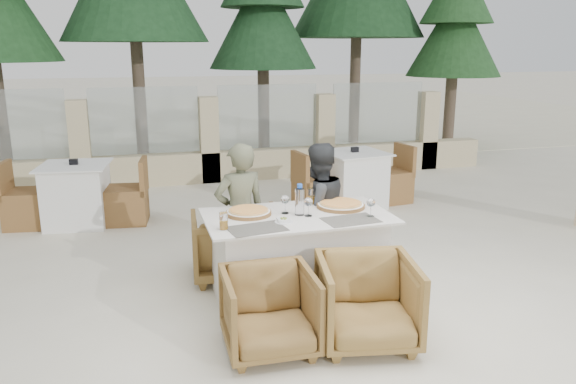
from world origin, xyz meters
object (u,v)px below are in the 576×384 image
object	(u,v)px
pizza_left	(249,212)
olive_dish	(284,220)
wine_glass_near	(308,206)
bg_table_a	(77,195)
dining_table	(297,257)
wine_glass_corner	(371,206)
bg_table_b	(354,179)
wine_glass_centre	(285,203)
diner_left	(240,215)
diner_right	(317,211)
armchair_far_right	(303,239)
water_bottle	(300,199)
beer_glass_right	(312,196)
beer_glass_left	(224,221)
pizza_right	(341,204)
armchair_near_right	(367,302)
armchair_near_left	(270,312)
armchair_far_left	(228,246)

from	to	relation	value
pizza_left	olive_dish	distance (m)	0.38
wine_glass_near	bg_table_a	xyz separation A→B (m)	(-2.11, 2.87, -0.48)
dining_table	wine_glass_corner	world-z (taller)	wine_glass_corner
wine_glass_near	bg_table_b	xyz separation A→B (m)	(1.55, 2.71, -0.48)
wine_glass_centre	wine_glass_corner	bearing A→B (deg)	-23.48
diner_left	diner_right	bearing A→B (deg)	168.10
armchair_far_right	pizza_left	bearing A→B (deg)	51.07
olive_dish	bg_table_b	distance (m)	3.38
water_bottle	beer_glass_right	distance (m)	0.39
beer_glass_left	diner_left	distance (m)	0.74
dining_table	armchair_far_right	distance (m)	0.66
water_bottle	armchair_far_right	distance (m)	0.87
wine_glass_centre	wine_glass_corner	size ratio (longest dim) A/B	1.00
wine_glass_centre	wine_glass_corner	distance (m)	0.74
beer_glass_left	olive_dish	size ratio (longest dim) A/B	1.24
beer_glass_right	olive_dish	distance (m)	0.64
wine_glass_near	olive_dish	world-z (taller)	wine_glass_near
beer_glass_right	beer_glass_left	bearing A→B (deg)	-150.05
pizza_right	wine_glass_centre	world-z (taller)	wine_glass_centre
water_bottle	armchair_far_right	xyz separation A→B (m)	(0.23, 0.61, -0.58)
armchair_near_right	bg_table_b	distance (m)	3.80
dining_table	armchair_near_left	bearing A→B (deg)	-119.37
wine_glass_centre	olive_dish	size ratio (longest dim) A/B	1.67
beer_glass_right	armchair_near_left	world-z (taller)	beer_glass_right
wine_glass_centre	beer_glass_left	world-z (taller)	wine_glass_centre
beer_glass_left	diner_right	xyz separation A→B (m)	(1.01, 0.64, -0.18)
dining_table	bg_table_b	world-z (taller)	same
armchair_near_right	beer_glass_left	bearing A→B (deg)	155.27
wine_glass_corner	beer_glass_left	bearing A→B (deg)	179.69
armchair_near_right	wine_glass_centre	bearing A→B (deg)	121.61
pizza_right	armchair_near_left	world-z (taller)	pizza_right
pizza_left	armchair_near_right	world-z (taller)	pizza_left
beer_glass_right	bg_table_b	distance (m)	2.76
armchair_far_right	diner_left	distance (m)	0.76
armchair_near_right	diner_right	distance (m)	1.37
pizza_right	wine_glass_corner	xyz separation A→B (m)	(0.14, -0.34, 0.06)
olive_dish	beer_glass_left	bearing A→B (deg)	-175.92
pizza_left	bg_table_b	xyz separation A→B (m)	(2.04, 2.53, -0.41)
pizza_left	water_bottle	distance (m)	0.45
pizza_right	armchair_near_left	size ratio (longest dim) A/B	0.64
dining_table	beer_glass_left	bearing A→B (deg)	-162.53
beer_glass_right	armchair_far_left	distance (m)	0.96
dining_table	bg_table_b	distance (m)	3.12
water_bottle	beer_glass_right	size ratio (longest dim) A/B	1.87
beer_glass_right	armchair_near_left	distance (m)	1.42
olive_dish	armchair_far_right	xyz separation A→B (m)	(0.42, 0.79, -0.47)
beer_glass_left	armchair_far_left	xyz separation A→B (m)	(0.17, 0.85, -0.52)
pizza_right	armchair_far_right	bearing A→B (deg)	112.15
olive_dish	diner_left	xyz separation A→B (m)	(-0.24, 0.64, -0.12)
diner_left	beer_glass_right	bearing A→B (deg)	157.84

